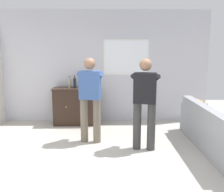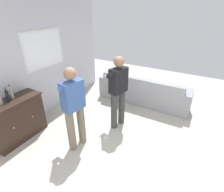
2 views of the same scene
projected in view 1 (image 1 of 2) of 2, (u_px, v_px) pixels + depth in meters
name	position (u px, v px, depth m)	size (l,w,h in m)	color
ground	(105.00, 165.00, 4.01)	(10.40, 10.40, 0.00)	#B2ADA3
wall_back_with_window	(106.00, 66.00, 6.36)	(5.20, 0.15, 2.80)	silver
couch	(214.00, 134.00, 4.51)	(0.57, 2.63, 0.83)	gray
sideboard_cabinet	(76.00, 106.00, 6.17)	(1.13, 0.49, 0.91)	black
bottle_wine_green	(70.00, 83.00, 6.11)	(0.07, 0.07, 0.29)	gray
bottle_liquor_amber	(75.00, 83.00, 6.06)	(0.06, 0.06, 0.31)	black
bottle_spirits_clear	(80.00, 83.00, 6.12)	(0.07, 0.07, 0.30)	gray
person_standing_left	(90.00, 96.00, 4.88)	(0.55, 0.51, 1.68)	#6B6051
person_standing_right	(145.00, 100.00, 4.51)	(0.54, 0.51, 1.68)	#383838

